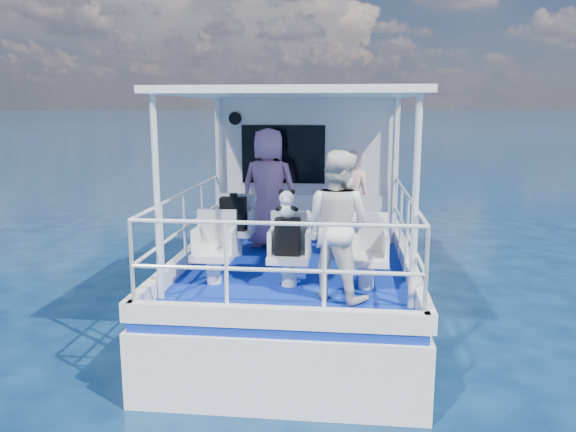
# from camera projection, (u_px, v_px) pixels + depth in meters

# --- Properties ---
(ground) EXTENTS (2000.00, 2000.00, 0.00)m
(ground) POSITION_uv_depth(u_px,v_px,m) (297.00, 323.00, 7.85)
(ground) COLOR #071B3A
(ground) RESTS_ON ground
(hull) EXTENTS (3.00, 7.00, 1.60)m
(hull) POSITION_uv_depth(u_px,v_px,m) (303.00, 299.00, 8.83)
(hull) COLOR white
(hull) RESTS_ON ground
(deck) EXTENTS (2.90, 6.90, 0.10)m
(deck) POSITION_uv_depth(u_px,v_px,m) (304.00, 247.00, 8.67)
(deck) COLOR navy
(deck) RESTS_ON hull
(cabin) EXTENTS (2.85, 2.00, 2.20)m
(cabin) POSITION_uv_depth(u_px,v_px,m) (310.00, 164.00, 9.72)
(cabin) COLOR white
(cabin) RESTS_ON deck
(canopy) EXTENTS (3.00, 3.20, 0.08)m
(canopy) POSITION_uv_depth(u_px,v_px,m) (297.00, 93.00, 7.07)
(canopy) COLOR white
(canopy) RESTS_ON cabin
(canopy_posts) EXTENTS (2.77, 2.97, 2.20)m
(canopy_posts) POSITION_uv_depth(u_px,v_px,m) (296.00, 183.00, 7.23)
(canopy_posts) COLOR white
(canopy_posts) RESTS_ON deck
(railings) EXTENTS (2.84, 3.59, 1.00)m
(railings) POSITION_uv_depth(u_px,v_px,m) (294.00, 234.00, 7.03)
(railings) COLOR white
(railings) RESTS_ON deck
(seat_port_fwd) EXTENTS (0.48, 0.46, 0.38)m
(seat_port_fwd) POSITION_uv_depth(u_px,v_px,m) (236.00, 242.00, 7.94)
(seat_port_fwd) COLOR silver
(seat_port_fwd) RESTS_ON deck
(seat_center_fwd) EXTENTS (0.48, 0.46, 0.38)m
(seat_center_fwd) POSITION_uv_depth(u_px,v_px,m) (299.00, 244.00, 7.84)
(seat_center_fwd) COLOR silver
(seat_center_fwd) RESTS_ON deck
(seat_stbd_fwd) EXTENTS (0.48, 0.46, 0.38)m
(seat_stbd_fwd) POSITION_uv_depth(u_px,v_px,m) (364.00, 245.00, 7.75)
(seat_stbd_fwd) COLOR silver
(seat_stbd_fwd) RESTS_ON deck
(seat_port_aft) EXTENTS (0.48, 0.46, 0.38)m
(seat_port_aft) POSITION_uv_depth(u_px,v_px,m) (214.00, 267.00, 6.67)
(seat_port_aft) COLOR silver
(seat_port_aft) RESTS_ON deck
(seat_center_aft) EXTENTS (0.48, 0.46, 0.38)m
(seat_center_aft) POSITION_uv_depth(u_px,v_px,m) (289.00, 270.00, 6.57)
(seat_center_aft) COLOR silver
(seat_center_aft) RESTS_ON deck
(seat_stbd_aft) EXTENTS (0.48, 0.46, 0.38)m
(seat_stbd_aft) POSITION_uv_depth(u_px,v_px,m) (366.00, 272.00, 6.48)
(seat_stbd_aft) COLOR silver
(seat_stbd_aft) RESTS_ON deck
(passenger_port_fwd) EXTENTS (0.73, 0.58, 1.77)m
(passenger_port_fwd) POSITION_uv_depth(u_px,v_px,m) (269.00, 188.00, 8.33)
(passenger_port_fwd) COLOR pink
(passenger_port_fwd) RESTS_ON deck
(passenger_stbd_fwd) EXTENTS (0.55, 0.37, 1.46)m
(passenger_stbd_fwd) POSITION_uv_depth(u_px,v_px,m) (352.00, 200.00, 8.26)
(passenger_stbd_fwd) COLOR #F2AD9C
(passenger_stbd_fwd) RESTS_ON deck
(passenger_stbd_aft) EXTENTS (0.98, 0.91, 1.62)m
(passenger_stbd_aft) POSITION_uv_depth(u_px,v_px,m) (337.00, 225.00, 6.04)
(passenger_stbd_aft) COLOR white
(passenger_stbd_aft) RESTS_ON deck
(backpack_port) EXTENTS (0.35, 0.20, 0.46)m
(backpack_port) POSITION_uv_depth(u_px,v_px,m) (233.00, 214.00, 7.79)
(backpack_port) COLOR black
(backpack_port) RESTS_ON seat_port_fwd
(backpack_center) EXTENTS (0.29, 0.16, 0.43)m
(backpack_center) POSITION_uv_depth(u_px,v_px,m) (288.00, 237.00, 6.46)
(backpack_center) COLOR black
(backpack_center) RESTS_ON seat_center_aft
(compact_camera) EXTENTS (0.10, 0.06, 0.06)m
(compact_camera) POSITION_uv_depth(u_px,v_px,m) (234.00, 195.00, 7.76)
(compact_camera) COLOR black
(compact_camera) RESTS_ON backpack_port
(panda) EXTENTS (0.22, 0.18, 0.33)m
(panda) POSITION_uv_depth(u_px,v_px,m) (287.00, 204.00, 6.41)
(panda) COLOR white
(panda) RESTS_ON backpack_center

